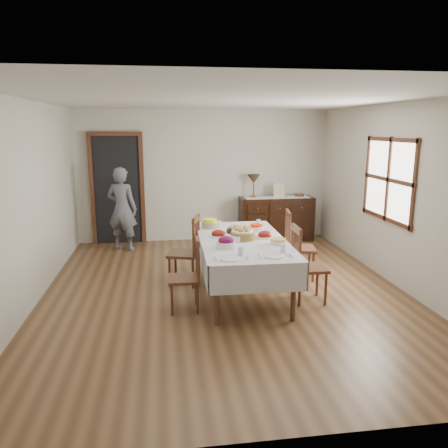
{
  "coord_description": "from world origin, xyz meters",
  "views": [
    {
      "loc": [
        -0.82,
        -5.71,
        2.25
      ],
      "look_at": [
        0.0,
        0.1,
        0.95
      ],
      "focal_mm": 35.0,
      "sensor_mm": 36.0,
      "label": 1
    }
  ],
  "objects": [
    {
      "name": "ground",
      "position": [
        0.0,
        0.0,
        0.0
      ],
      "size": [
        6.0,
        6.0,
        0.0
      ],
      "primitive_type": "plane",
      "color": "brown"
    },
    {
      "name": "room_shell",
      "position": [
        -0.15,
        0.42,
        1.64
      ],
      "size": [
        5.02,
        6.02,
        2.65
      ],
      "color": "silver",
      "rests_on": "ground"
    },
    {
      "name": "dining_table",
      "position": [
        0.23,
        -0.09,
        0.68
      ],
      "size": [
        1.18,
        2.27,
        0.77
      ],
      "rotation": [
        0.0,
        0.0,
        -0.02
      ],
      "color": "silver",
      "rests_on": "ground"
    },
    {
      "name": "chair_left_near",
      "position": [
        -0.54,
        -0.55,
        0.47
      ],
      "size": [
        0.39,
        0.39,
        0.93
      ],
      "rotation": [
        0.0,
        0.0,
        -1.59
      ],
      "color": "#502D1B",
      "rests_on": "ground"
    },
    {
      "name": "chair_left_far",
      "position": [
        -0.5,
        0.4,
        0.51
      ],
      "size": [
        0.52,
        0.52,
        1.01
      ],
      "rotation": [
        0.0,
        0.0,
        -1.85
      ],
      "color": "#502D1B",
      "rests_on": "ground"
    },
    {
      "name": "chair_right_near",
      "position": [
        0.99,
        -0.48,
        0.52
      ],
      "size": [
        0.44,
        0.44,
        1.02
      ],
      "rotation": [
        0.0,
        0.0,
        1.54
      ],
      "color": "#502D1B",
      "rests_on": "ground"
    },
    {
      "name": "chair_right_far",
      "position": [
        1.15,
        0.42,
        0.53
      ],
      "size": [
        0.5,
        0.5,
        1.04
      ],
      "rotation": [
        0.0,
        0.0,
        1.41
      ],
      "color": "#502D1B",
      "rests_on": "ground"
    },
    {
      "name": "sideboard",
      "position": [
        1.44,
        2.72,
        0.44
      ],
      "size": [
        1.47,
        0.54,
        0.88
      ],
      "color": "black",
      "rests_on": "ground"
    },
    {
      "name": "person",
      "position": [
        -1.58,
        2.41,
        0.83
      ],
      "size": [
        0.6,
        0.49,
        1.66
      ],
      "primitive_type": "imported",
      "rotation": [
        0.0,
        0.0,
        2.79
      ],
      "color": "slate",
      "rests_on": "ground"
    },
    {
      "name": "bread_basket",
      "position": [
        0.23,
        -0.09,
        0.85
      ],
      "size": [
        0.33,
        0.33,
        0.18
      ],
      "color": "brown",
      "rests_on": "dining_table"
    },
    {
      "name": "egg_basket",
      "position": [
        0.19,
        0.31,
        0.81
      ],
      "size": [
        0.24,
        0.24,
        0.11
      ],
      "color": "black",
      "rests_on": "dining_table"
    },
    {
      "name": "ham_platter_a",
      "position": [
        -0.08,
        0.11,
        0.8
      ],
      "size": [
        0.28,
        0.28,
        0.11
      ],
      "color": "white",
      "rests_on": "dining_table"
    },
    {
      "name": "ham_platter_b",
      "position": [
        0.55,
        -0.04,
        0.8
      ],
      "size": [
        0.27,
        0.27,
        0.11
      ],
      "color": "white",
      "rests_on": "dining_table"
    },
    {
      "name": "beet_bowl",
      "position": [
        -0.05,
        -0.47,
        0.84
      ],
      "size": [
        0.25,
        0.25,
        0.15
      ],
      "color": "white",
      "rests_on": "dining_table"
    },
    {
      "name": "carrot_bowl",
      "position": [
        0.53,
        0.41,
        0.81
      ],
      "size": [
        0.23,
        0.23,
        0.09
      ],
      "color": "white",
      "rests_on": "dining_table"
    },
    {
      "name": "pineapple_bowl",
      "position": [
        -0.13,
        0.65,
        0.84
      ],
      "size": [
        0.25,
        0.25,
        0.14
      ],
      "color": "tan",
      "rests_on": "dining_table"
    },
    {
      "name": "casserole_dish",
      "position": [
        0.64,
        -0.39,
        0.81
      ],
      "size": [
        0.21,
        0.21,
        0.07
      ],
      "color": "white",
      "rests_on": "dining_table"
    },
    {
      "name": "butter_dish",
      "position": [
        0.1,
        -0.21,
        0.81
      ],
      "size": [
        0.14,
        0.09,
        0.07
      ],
      "color": "white",
      "rests_on": "dining_table"
    },
    {
      "name": "setting_left",
      "position": [
        -0.03,
        -0.92,
        0.79
      ],
      "size": [
        0.42,
        0.31,
        0.1
      ],
      "color": "white",
      "rests_on": "dining_table"
    },
    {
      "name": "setting_right",
      "position": [
        0.49,
        -0.89,
        0.79
      ],
      "size": [
        0.42,
        0.31,
        0.1
      ],
      "color": "white",
      "rests_on": "dining_table"
    },
    {
      "name": "glass_far_a",
      "position": [
        0.0,
        0.66,
        0.82
      ],
      "size": [
        0.07,
        0.07,
        0.1
      ],
      "color": "white",
      "rests_on": "dining_table"
    },
    {
      "name": "glass_far_b",
      "position": [
        0.62,
        0.68,
        0.82
      ],
      "size": [
        0.06,
        0.06,
        0.1
      ],
      "color": "white",
      "rests_on": "dining_table"
    },
    {
      "name": "runner",
      "position": [
        1.43,
        2.69,
        0.89
      ],
      "size": [
        1.3,
        0.35,
        0.01
      ],
      "color": "silver",
      "rests_on": "sideboard"
    },
    {
      "name": "table_lamp",
      "position": [
        0.97,
        2.76,
        1.24
      ],
      "size": [
        0.26,
        0.26,
        0.46
      ],
      "color": "brown",
      "rests_on": "sideboard"
    },
    {
      "name": "picture_frame",
      "position": [
        1.47,
        2.69,
        1.02
      ],
      "size": [
        0.22,
        0.08,
        0.28
      ],
      "color": "#BDB287",
      "rests_on": "sideboard"
    },
    {
      "name": "deco_bowl",
      "position": [
        1.91,
        2.72,
        0.91
      ],
      "size": [
        0.2,
        0.2,
        0.06
      ],
      "color": "#502D1B",
      "rests_on": "sideboard"
    }
  ]
}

